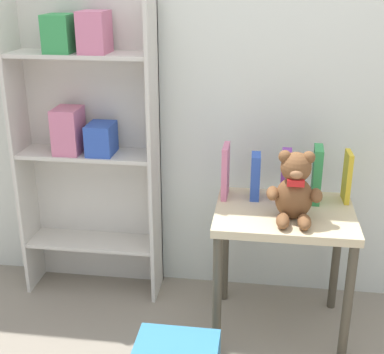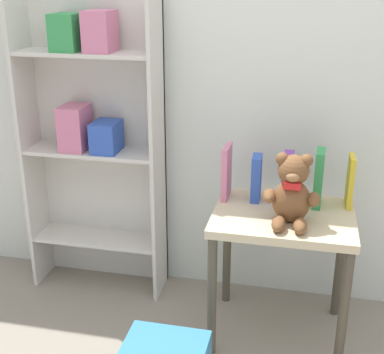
{
  "view_description": "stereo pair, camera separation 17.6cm",
  "coord_description": "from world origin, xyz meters",
  "px_view_note": "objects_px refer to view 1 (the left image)",
  "views": [
    {
      "loc": [
        0.05,
        -1.18,
        1.57
      ],
      "look_at": [
        -0.25,
        1.01,
        0.72
      ],
      "focal_mm": 50.0,
      "sensor_mm": 36.0,
      "label": 1
    },
    {
      "loc": [
        0.23,
        -1.15,
        1.57
      ],
      "look_at": [
        -0.25,
        1.01,
        0.72
      ],
      "focal_mm": 50.0,
      "sensor_mm": 36.0,
      "label": 2
    }
  ],
  "objects_px": {
    "book_standing_green": "(317,175)",
    "book_standing_yellow": "(347,177)",
    "book_standing_blue": "(255,176)",
    "book_standing_purple": "(286,176)",
    "display_table": "(283,231)",
    "book_standing_pink": "(226,171)",
    "bookshelf_side": "(88,134)",
    "teddy_bear": "(295,189)"
  },
  "relations": [
    {
      "from": "book_standing_green",
      "to": "book_standing_yellow",
      "type": "distance_m",
      "value": 0.14
    },
    {
      "from": "book_standing_pink",
      "to": "book_standing_yellow",
      "type": "distance_m",
      "value": 0.54
    },
    {
      "from": "book_standing_green",
      "to": "book_standing_blue",
      "type": "bearing_deg",
      "value": -177.78
    },
    {
      "from": "bookshelf_side",
      "to": "display_table",
      "type": "bearing_deg",
      "value": -15.41
    },
    {
      "from": "display_table",
      "to": "book_standing_purple",
      "type": "height_order",
      "value": "book_standing_purple"
    },
    {
      "from": "teddy_bear",
      "to": "book_standing_blue",
      "type": "height_order",
      "value": "teddy_bear"
    },
    {
      "from": "book_standing_purple",
      "to": "book_standing_yellow",
      "type": "xyz_separation_m",
      "value": [
        0.27,
        0.02,
        0.0
      ]
    },
    {
      "from": "book_standing_purple",
      "to": "book_standing_yellow",
      "type": "bearing_deg",
      "value": 5.55
    },
    {
      "from": "book_standing_pink",
      "to": "book_standing_purple",
      "type": "bearing_deg",
      "value": 2.11
    },
    {
      "from": "book_standing_yellow",
      "to": "book_standing_purple",
      "type": "bearing_deg",
      "value": -178.03
    },
    {
      "from": "book_standing_green",
      "to": "book_standing_yellow",
      "type": "bearing_deg",
      "value": 12.79
    },
    {
      "from": "teddy_bear",
      "to": "book_standing_pink",
      "type": "xyz_separation_m",
      "value": [
        -0.3,
        0.21,
        -0.01
      ]
    },
    {
      "from": "book_standing_green",
      "to": "book_standing_yellow",
      "type": "xyz_separation_m",
      "value": [
        0.14,
        0.03,
        -0.01
      ]
    },
    {
      "from": "book_standing_blue",
      "to": "book_standing_green",
      "type": "height_order",
      "value": "book_standing_green"
    },
    {
      "from": "book_standing_yellow",
      "to": "book_standing_pink",
      "type": "bearing_deg",
      "value": -179.62
    },
    {
      "from": "book_standing_pink",
      "to": "bookshelf_side",
      "type": "bearing_deg",
      "value": 169.71
    },
    {
      "from": "book_standing_purple",
      "to": "bookshelf_side",
      "type": "bearing_deg",
      "value": 173.42
    },
    {
      "from": "display_table",
      "to": "teddy_bear",
      "type": "xyz_separation_m",
      "value": [
        0.03,
        -0.08,
        0.23
      ]
    },
    {
      "from": "book_standing_blue",
      "to": "book_standing_purple",
      "type": "bearing_deg",
      "value": 1.08
    },
    {
      "from": "teddy_bear",
      "to": "book_standing_blue",
      "type": "bearing_deg",
      "value": 128.5
    },
    {
      "from": "display_table",
      "to": "book_standing_pink",
      "type": "distance_m",
      "value": 0.37
    },
    {
      "from": "book_standing_blue",
      "to": "book_standing_yellow",
      "type": "height_order",
      "value": "book_standing_yellow"
    },
    {
      "from": "bookshelf_side",
      "to": "book_standing_pink",
      "type": "height_order",
      "value": "bookshelf_side"
    },
    {
      "from": "teddy_bear",
      "to": "book_standing_yellow",
      "type": "bearing_deg",
      "value": 43.95
    },
    {
      "from": "book_standing_green",
      "to": "book_standing_purple",
      "type": "bearing_deg",
      "value": 179.69
    },
    {
      "from": "display_table",
      "to": "book_standing_blue",
      "type": "relative_size",
      "value": 2.91
    },
    {
      "from": "teddy_bear",
      "to": "book_standing_yellow",
      "type": "relative_size",
      "value": 1.3
    },
    {
      "from": "display_table",
      "to": "book_standing_purple",
      "type": "distance_m",
      "value": 0.25
    },
    {
      "from": "display_table",
      "to": "book_standing_blue",
      "type": "xyz_separation_m",
      "value": [
        -0.14,
        0.12,
        0.2
      ]
    },
    {
      "from": "bookshelf_side",
      "to": "display_table",
      "type": "height_order",
      "value": "bookshelf_side"
    },
    {
      "from": "display_table",
      "to": "book_standing_green",
      "type": "relative_size",
      "value": 2.4
    },
    {
      "from": "book_standing_pink",
      "to": "book_standing_blue",
      "type": "relative_size",
      "value": 1.17
    },
    {
      "from": "book_standing_purple",
      "to": "teddy_bear",
      "type": "bearing_deg",
      "value": -80.74
    },
    {
      "from": "display_table",
      "to": "book_standing_purple",
      "type": "bearing_deg",
      "value": 90.0
    },
    {
      "from": "bookshelf_side",
      "to": "book_standing_purple",
      "type": "height_order",
      "value": "bookshelf_side"
    },
    {
      "from": "book_standing_pink",
      "to": "book_standing_purple",
      "type": "xyz_separation_m",
      "value": [
        0.27,
        0.0,
        -0.01
      ]
    },
    {
      "from": "teddy_bear",
      "to": "book_standing_green",
      "type": "distance_m",
      "value": 0.23
    },
    {
      "from": "teddy_bear",
      "to": "book_standing_green",
      "type": "relative_size",
      "value": 1.17
    },
    {
      "from": "display_table",
      "to": "teddy_bear",
      "type": "distance_m",
      "value": 0.25
    },
    {
      "from": "teddy_bear",
      "to": "book_standing_purple",
      "type": "relative_size",
      "value": 1.32
    },
    {
      "from": "book_standing_blue",
      "to": "book_standing_purple",
      "type": "xyz_separation_m",
      "value": [
        0.14,
        0.01,
        0.01
      ]
    },
    {
      "from": "teddy_bear",
      "to": "book_standing_yellow",
      "type": "xyz_separation_m",
      "value": [
        0.24,
        0.23,
        -0.02
      ]
    }
  ]
}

